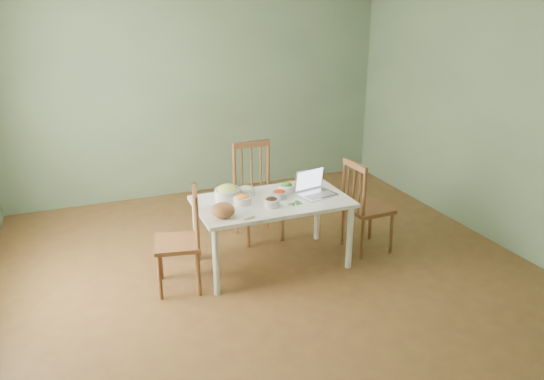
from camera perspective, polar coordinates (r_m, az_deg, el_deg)
name	(u,v)px	position (r m, az deg, el deg)	size (l,w,h in m)	color
floor	(271,273)	(5.03, -0.08, -9.16)	(5.00, 5.00, 0.00)	#52321D
wall_back	(200,92)	(6.86, -7.99, 10.69)	(5.00, 0.00, 2.70)	slate
wall_front	(477,266)	(2.52, 21.66, -7.80)	(5.00, 0.00, 2.70)	slate
wall_right	(495,114)	(5.90, 23.31, 7.67)	(0.00, 5.00, 2.70)	slate
dining_table	(272,232)	(5.05, 0.00, -4.69)	(1.45, 0.82, 0.68)	white
chair_far	(258,193)	(5.56, -1.51, -0.29)	(0.46, 0.44, 1.04)	brown
chair_left	(177,241)	(4.67, -10.41, -5.51)	(0.41, 0.39, 0.93)	brown
chair_right	(368,206)	(5.38, 10.52, -1.73)	(0.43, 0.41, 0.98)	brown
bread_boule	(223,210)	(4.53, -5.41, -2.23)	(0.20, 0.20, 0.13)	#A46F46
butter_stick	(249,218)	(4.50, -2.54, -3.06)	(0.10, 0.03, 0.03)	white
bowl_squash	(228,192)	(4.92, -4.90, -0.27)	(0.25, 0.25, 0.15)	#CDD246
bowl_carrot	(242,199)	(4.82, -3.28, -1.01)	(0.17, 0.17, 0.09)	orange
bowl_onion	(246,190)	(5.04, -2.86, -0.05)	(0.16, 0.16, 0.09)	silver
bowl_mushroom	(272,202)	(4.75, -0.05, -1.32)	(0.14, 0.14, 0.09)	black
bowl_redpep	(279,194)	(4.95, 0.83, -0.45)	(0.14, 0.14, 0.08)	#B51800
bowl_broccoli	(286,187)	(5.11, 1.59, 0.31)	(0.15, 0.15, 0.10)	#2C6228
flatbread	(293,184)	(5.31, 2.29, 0.63)	(0.18, 0.18, 0.02)	beige
basil_bunch	(294,203)	(4.83, 2.49, -1.40)	(0.17, 0.17, 0.02)	#0C620F
laptop	(318,184)	(5.01, 5.10, 0.69)	(0.34, 0.27, 0.24)	silver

